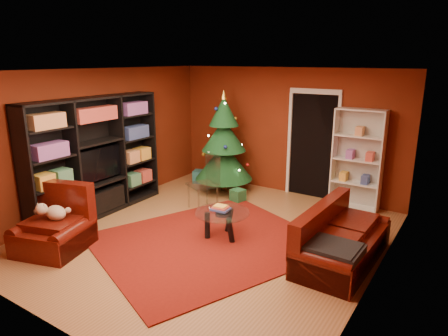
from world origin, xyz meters
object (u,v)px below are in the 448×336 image
Objects in this scene: dog at (56,213)px; rug at (208,242)px; gift_box_green at (238,195)px; armchair at (52,226)px; gift_box_teal at (200,176)px; white_bookshelf at (357,160)px; sofa at (344,235)px; gift_box_red at (227,177)px; coffee_table at (222,224)px; media_unit at (96,157)px; acrylic_chair at (203,185)px; christmas_tree at (224,143)px.

rug is at bearing 21.53° from dog.
armchair reaches higher than gift_box_green.
gift_box_teal is 0.14× the size of white_bookshelf.
gift_box_teal is 4.33m from sofa.
white_bookshelf reaches higher than rug.
gift_box_green is 1.29m from gift_box_red.
gift_box_red is at bearing 68.82° from armchair.
armchair is 4.22m from sofa.
sofa reaches higher than gift_box_green.
coffee_table is (0.67, -1.58, 0.10)m from gift_box_green.
rug is 2.61m from media_unit.
gift_box_red is (-1.46, 2.80, 0.11)m from rug.
white_bookshelf is at bearing 35.78° from dog.
media_unit is 1.43× the size of white_bookshelf.
gift_box_teal is at bearing -174.65° from white_bookshelf.
coffee_table is 1.36m from acrylic_chair.
gift_box_green reaches higher than gift_box_red.
gift_box_red is 1.78m from acrylic_chair.
dog is (0.24, -3.84, 0.44)m from gift_box_teal.
media_unit reaches higher than gift_box_teal.
coffee_table is at bearing -118.63° from white_bookshelf.
gift_box_green is at bearing 64.72° from sofa.
coffee_table is at bearing -15.94° from acrylic_chair.
media_unit reaches higher than acrylic_chair.
christmas_tree is 3.61m from sofa.
coffee_table is (1.54, -2.53, 0.11)m from gift_box_red.
white_bookshelf is 5.26m from dog.
white_bookshelf reaches higher than acrylic_chair.
white_bookshelf is (3.43, 0.33, 0.80)m from gift_box_teal.
gift_box_red is at bearing 132.10° from acrylic_chair.
sofa reaches higher than dog.
media_unit is 2.93× the size of acrylic_chair.
gift_box_green is 0.13× the size of sofa.
christmas_tree is 1.19m from gift_box_green.
dog reaches higher than gift_box_green.
rug is 3.27m from white_bookshelf.
white_bookshelf is (2.90, -0.02, 0.83)m from gift_box_red.
white_bookshelf is (1.44, 2.78, 0.93)m from rug.
armchair is at bearing -137.20° from coffee_table.
gift_box_red is (0.53, 0.35, -0.03)m from gift_box_teal.
armchair is 2.49× the size of dog.
white_bookshelf is at bearing 59.20° from acrylic_chair.
white_bookshelf is 1.95× the size of armchair.
armchair is (-1.19, -3.30, 0.27)m from gift_box_green.
acrylic_chair is (-2.85, 0.57, 0.07)m from sofa.
gift_box_teal is 1.23× the size of gift_box_red.
media_unit reaches higher than gift_box_red.
gift_box_green is at bearing 53.32° from armchair.
gift_box_red is 2.96m from coffee_table.
rug is 12.99× the size of gift_box_green.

